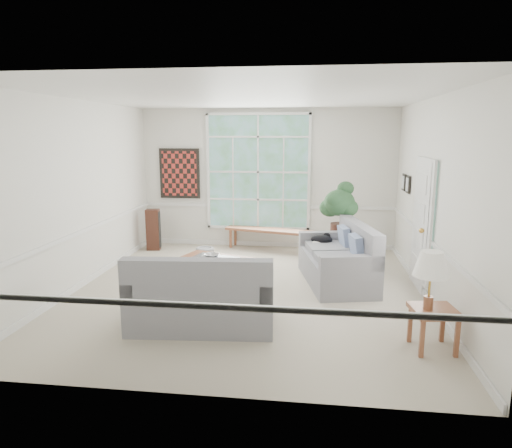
% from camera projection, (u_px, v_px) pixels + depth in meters
% --- Properties ---
extents(floor, '(5.50, 6.00, 0.01)m').
position_uv_depth(floor, '(248.00, 291.00, 7.28)').
color(floor, '#B5AA95').
rests_on(floor, ground).
extents(ceiling, '(5.50, 6.00, 0.02)m').
position_uv_depth(ceiling, '(248.00, 96.00, 6.70)').
color(ceiling, white).
rests_on(ceiling, ground).
extents(wall_back, '(5.50, 0.02, 3.00)m').
position_uv_depth(wall_back, '(267.00, 179.00, 9.91)').
color(wall_back, silver).
rests_on(wall_back, ground).
extents(wall_front, '(5.50, 0.02, 3.00)m').
position_uv_depth(wall_front, '(200.00, 243.00, 4.07)').
color(wall_front, silver).
rests_on(wall_front, ground).
extents(wall_left, '(0.02, 6.00, 3.00)m').
position_uv_depth(wall_left, '(79.00, 195.00, 7.32)').
color(wall_left, silver).
rests_on(wall_left, ground).
extents(wall_right, '(0.02, 6.00, 3.00)m').
position_uv_depth(wall_right, '(434.00, 201.00, 6.65)').
color(wall_right, silver).
rests_on(wall_right, ground).
extents(window_back, '(2.30, 0.08, 2.40)m').
position_uv_depth(window_back, '(258.00, 172.00, 9.87)').
color(window_back, white).
rests_on(window_back, wall_back).
extents(entry_door, '(0.08, 0.90, 2.10)m').
position_uv_depth(entry_door, '(420.00, 223.00, 7.33)').
color(entry_door, white).
rests_on(entry_door, floor).
extents(door_sidelight, '(0.08, 0.26, 1.90)m').
position_uv_depth(door_sidelight, '(430.00, 225.00, 6.70)').
color(door_sidelight, white).
rests_on(door_sidelight, wall_right).
extents(wall_art, '(0.90, 0.06, 1.10)m').
position_uv_depth(wall_art, '(180.00, 174.00, 10.08)').
color(wall_art, maroon).
rests_on(wall_art, wall_back).
extents(wall_frame_near, '(0.04, 0.26, 0.32)m').
position_uv_depth(wall_frame_near, '(408.00, 184.00, 8.35)').
color(wall_frame_near, black).
rests_on(wall_frame_near, wall_right).
extents(wall_frame_far, '(0.04, 0.26, 0.32)m').
position_uv_depth(wall_frame_far, '(403.00, 182.00, 8.74)').
color(wall_frame_far, black).
rests_on(wall_frame_far, wall_right).
extents(loveseat_right, '(1.32, 2.01, 1.00)m').
position_uv_depth(loveseat_right, '(337.00, 254.00, 7.58)').
color(loveseat_right, gray).
rests_on(loveseat_right, floor).
extents(loveseat_front, '(1.91, 1.09, 0.99)m').
position_uv_depth(loveseat_front, '(202.00, 289.00, 5.88)').
color(loveseat_front, gray).
rests_on(loveseat_front, floor).
extents(coffee_table, '(1.31, 0.98, 0.44)m').
position_uv_depth(coffee_table, '(216.00, 270.00, 7.62)').
color(coffee_table, brown).
rests_on(coffee_table, floor).
extents(pewter_bowl, '(0.39, 0.39, 0.07)m').
position_uv_depth(pewter_bowl, '(212.00, 255.00, 7.60)').
color(pewter_bowl, '#9B9AA0').
rests_on(pewter_bowl, coffee_table).
extents(window_bench, '(1.97, 0.84, 0.45)m').
position_uv_depth(window_bench, '(270.00, 240.00, 9.80)').
color(window_bench, brown).
rests_on(window_bench, floor).
extents(end_table, '(0.62, 0.62, 0.53)m').
position_uv_depth(end_table, '(338.00, 250.00, 8.79)').
color(end_table, brown).
rests_on(end_table, floor).
extents(houseplant, '(0.64, 0.64, 1.08)m').
position_uv_depth(houseplant, '(339.00, 209.00, 8.58)').
color(houseplant, '#284E2C').
rests_on(houseplant, end_table).
extents(side_table, '(0.55, 0.55, 0.50)m').
position_uv_depth(side_table, '(433.00, 329.00, 5.26)').
color(side_table, brown).
rests_on(side_table, floor).
extents(table_lamp, '(0.45, 0.45, 0.67)m').
position_uv_depth(table_lamp, '(430.00, 281.00, 5.13)').
color(table_lamp, white).
rests_on(table_lamp, side_table).
extents(pet_bed, '(0.51, 0.51, 0.12)m').
position_uv_depth(pet_bed, '(205.00, 250.00, 9.59)').
color(pet_bed, gray).
rests_on(pet_bed, floor).
extents(floor_speaker, '(0.30, 0.25, 0.88)m').
position_uv_depth(floor_speaker, '(153.00, 230.00, 9.79)').
color(floor_speaker, '#3F2016').
rests_on(floor_speaker, floor).
extents(cat, '(0.40, 0.29, 0.18)m').
position_uv_depth(cat, '(322.00, 239.00, 8.19)').
color(cat, black).
rests_on(cat, loveseat_right).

